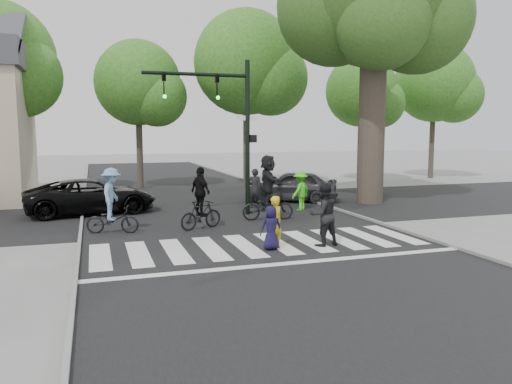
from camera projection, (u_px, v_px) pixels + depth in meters
ground at (273, 253)px, 13.62m from camera, size 120.00×120.00×0.00m
road_stem at (226, 221)px, 18.34m from camera, size 10.00×70.00×0.01m
road_cross at (208, 209)px, 21.16m from camera, size 70.00×10.00×0.01m
curb_left at (81, 228)px, 16.77m from camera, size 0.10×70.00×0.10m
curb_right at (349, 213)px, 19.89m from camera, size 0.10×70.00×0.10m
crosswalk at (265, 247)px, 14.24m from camera, size 10.00×3.85×0.01m
traffic_signal at (226, 115)px, 19.10m from camera, size 4.45×0.29×6.00m
eucalyptus at (374, 0)px, 22.07m from camera, size 8.30×7.20×13.00m
bg_tree_1 at (1, 63)px, 24.71m from camera, size 6.09×5.80×9.80m
bg_tree_2 at (143, 86)px, 28.04m from camera, size 5.04×4.80×8.40m
bg_tree_3 at (252, 67)px, 28.50m from camera, size 6.30×6.00×10.20m
bg_tree_4 at (366, 94)px, 31.92m from camera, size 4.83×4.60×8.15m
bg_tree_5 at (439, 86)px, 34.24m from camera, size 5.67×5.40×9.30m
pedestrian_woman at (274, 222)px, 13.99m from camera, size 0.64×0.52×1.51m
pedestrian_child at (271, 228)px, 13.88m from camera, size 0.63×0.43×1.24m
pedestrian_adult at (323, 214)px, 14.32m from camera, size 0.96×0.79×1.84m
cyclist_left at (112, 205)px, 16.07m from camera, size 1.78×1.22×2.13m
cyclist_mid at (201, 204)px, 16.78m from camera, size 1.66×1.06×2.11m
cyclist_right at (268, 191)px, 18.46m from camera, size 1.98×1.84×2.42m
car_suv at (91, 196)px, 19.94m from camera, size 5.34×3.00×1.41m
car_grey at (291, 186)px, 23.35m from camera, size 4.63×3.24×1.46m
bystander_hivis at (300, 191)px, 20.80m from camera, size 1.22×1.09×1.64m
bystander_dark at (255, 188)px, 21.35m from camera, size 0.74×0.62×1.71m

